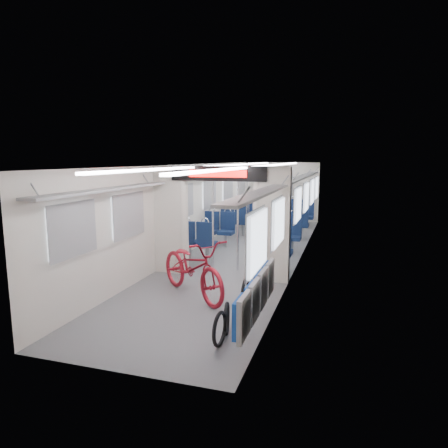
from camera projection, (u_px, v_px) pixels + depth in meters
name	position (u px, v px, depth m)	size (l,w,h in m)	color
carriage	(241.00, 197.00, 9.80)	(12.00, 12.02, 2.31)	#515456
bicycle	(193.00, 267.00, 7.10)	(0.72, 2.06, 1.08)	maroon
flip_bench	(257.00, 295.00, 5.55)	(0.12, 2.13, 0.54)	gray
bike_hoop_a	(220.00, 331.00, 5.24)	(0.48, 0.48, 0.05)	black
bike_hoop_b	(227.00, 320.00, 5.59)	(0.47, 0.47, 0.05)	black
bike_hoop_c	(245.00, 294.00, 6.61)	(0.50, 0.50, 0.05)	black
seat_bay_near_left	(209.00, 232.00, 10.47)	(0.89, 1.97, 1.07)	#0C1A38
seat_bay_near_right	(278.00, 238.00, 9.65)	(0.92, 2.11, 1.11)	#0C1A38
seat_bay_far_left	(242.00, 214.00, 13.75)	(0.91, 2.05, 1.09)	#0C1A38
seat_bay_far_right	(297.00, 216.00, 13.25)	(0.93, 2.17, 1.13)	#0C1A38
stanchion_near_left	(213.00, 220.00, 8.58)	(0.05, 0.05, 2.30)	silver
stanchion_near_right	(238.00, 219.00, 8.69)	(0.04, 0.04, 2.30)	silver
stanchion_far_left	(247.00, 203.00, 11.84)	(0.04, 0.04, 2.30)	silver
stanchion_far_right	(267.00, 204.00, 11.55)	(0.04, 0.04, 2.30)	silver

